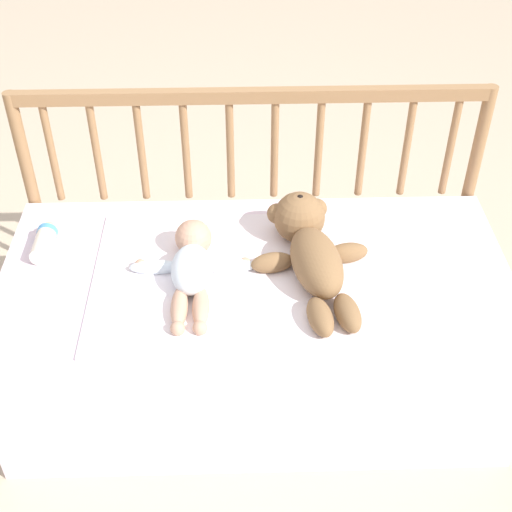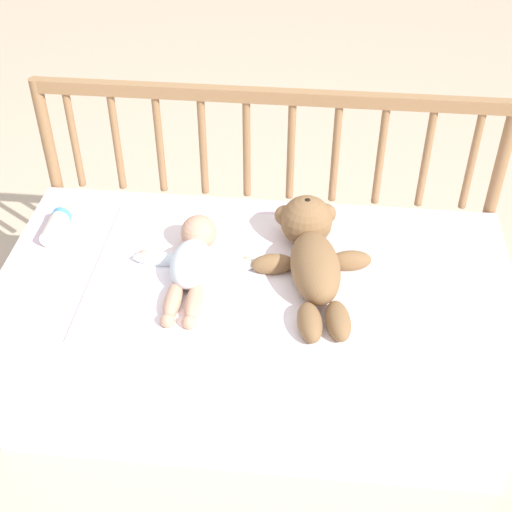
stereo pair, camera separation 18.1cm
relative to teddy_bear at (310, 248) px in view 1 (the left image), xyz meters
name	(u,v)px [view 1 (the left image)]	position (x,y,z in m)	size (l,w,h in m)	color
ground_plane	(256,379)	(-0.14, -0.02, -0.49)	(12.00, 12.00, 0.00)	#C6B293
crib_mattress	(256,329)	(-0.14, -0.02, -0.27)	(1.33, 0.65, 0.43)	silver
crib_rail	(252,159)	(-0.14, 0.33, 0.07)	(1.33, 0.04, 0.77)	#997047
blanket	(259,278)	(-0.14, -0.05, -0.06)	(0.85, 0.54, 0.01)	white
teddy_bear	(310,248)	(0.00, 0.00, 0.00)	(0.32, 0.48, 0.14)	olive
baby	(192,266)	(-0.31, -0.04, -0.02)	(0.33, 0.37, 0.10)	white
baby_bottle	(45,241)	(-0.71, 0.09, -0.03)	(0.06, 0.15, 0.06)	#F4E5CC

